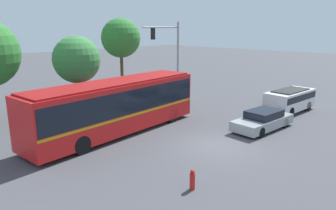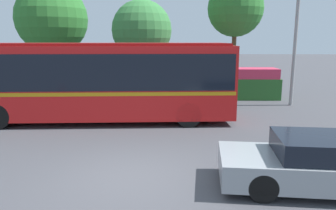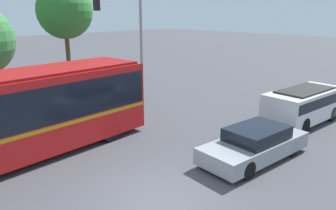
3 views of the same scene
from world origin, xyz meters
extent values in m
plane|color=#444449|center=(0.00, 0.00, 0.00)|extent=(140.00, 140.00, 0.00)
cube|color=#C68C14|center=(-2.41, 5.64, 1.35)|extent=(11.65, 3.29, 0.14)
cube|color=black|center=(3.42, 6.00, 2.04)|extent=(0.19, 2.18, 1.62)
cylinder|color=black|center=(1.47, 7.01, 0.50)|extent=(1.02, 0.36, 1.00)
cylinder|color=black|center=(1.61, 4.75, 0.50)|extent=(1.02, 0.36, 1.00)
cube|color=gray|center=(4.43, -0.48, 0.47)|extent=(4.70, 2.17, 0.60)
cube|color=black|center=(4.54, -0.49, 1.01)|extent=(2.41, 1.76, 0.47)
cylinder|color=black|center=(2.95, -1.15, 0.32)|extent=(0.65, 0.27, 0.63)
cylinder|color=black|center=(3.08, 0.42, 0.32)|extent=(0.65, 0.27, 0.63)
cylinder|color=black|center=(5.72, -1.38, 0.32)|extent=(0.65, 0.27, 0.63)
cylinder|color=black|center=(5.86, 0.18, 0.32)|extent=(0.65, 0.27, 0.63)
cube|color=silver|center=(9.85, 0.09, 0.92)|extent=(4.76, 2.26, 1.41)
cube|color=black|center=(9.85, 0.09, 1.23)|extent=(4.58, 2.27, 0.48)
cube|color=black|center=(9.85, 0.09, 1.67)|extent=(3.35, 1.77, 0.08)
cylinder|color=black|center=(8.40, -0.61, 0.37)|extent=(0.75, 0.32, 0.74)
cylinder|color=black|center=(8.53, 1.02, 0.37)|extent=(0.75, 0.32, 0.74)
cylinder|color=black|center=(11.17, -0.83, 0.37)|extent=(0.75, 0.32, 0.74)
cylinder|color=black|center=(11.30, 0.80, 0.37)|extent=(0.75, 0.32, 0.74)
cylinder|color=gray|center=(7.14, 9.20, 3.39)|extent=(0.18, 0.18, 6.78)
cube|color=black|center=(4.14, 9.20, 5.82)|extent=(0.30, 0.22, 0.90)
cylinder|color=yellow|center=(4.14, 9.32, 5.82)|extent=(0.18, 0.02, 0.18)
cylinder|color=green|center=(4.14, 9.32, 5.52)|extent=(0.18, 0.02, 0.18)
cube|color=#286028|center=(1.66, 11.15, 0.60)|extent=(10.76, 1.49, 1.19)
cube|color=#CC3351|center=(1.66, 11.15, 1.48)|extent=(10.54, 1.41, 0.56)
cylinder|color=brown|center=(4.98, 14.40, 2.03)|extent=(0.30, 0.30, 4.05)
sphere|color=#2D752D|center=(4.98, 14.40, 5.36)|extent=(3.63, 3.63, 3.63)
camera|label=1|loc=(-13.59, -9.30, 6.37)|focal=33.61mm
camera|label=2|loc=(1.09, -7.48, 3.37)|focal=34.38mm
camera|label=3|loc=(-5.74, -6.26, 5.35)|focal=34.87mm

